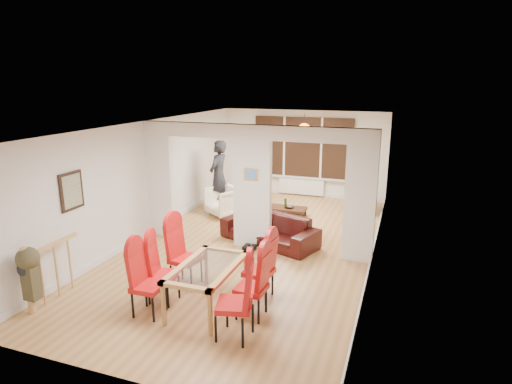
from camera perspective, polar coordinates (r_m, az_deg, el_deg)
The scene contains 24 objects.
floor at distance 9.28m, azimuth -0.46°, elevation -7.20°, with size 5.00×9.00×0.01m, color #B8834A.
room_walls at distance 8.88m, azimuth -0.48°, elevation 0.61°, with size 5.00×9.00×2.60m, color silver, non-canonical shape.
divider_wall at distance 8.88m, azimuth -0.48°, elevation 0.61°, with size 5.00×0.18×2.60m, color white.
bay_window_blinds at distance 13.02m, azimuth 6.24°, elevation 5.96°, with size 3.00×0.08×1.80m, color black.
radiator at distance 13.22m, azimuth 6.06°, elevation 0.79°, with size 1.40×0.08×0.50m, color white.
pendant_light at distance 11.77m, azimuth 6.46°, elevation 8.21°, with size 0.36×0.36×0.36m, color orange.
stair_newel at distance 7.71m, azimuth -25.38°, elevation -9.00°, with size 0.40×1.20×1.10m, color tan, non-canonical shape.
wall_poster at distance 8.07m, azimuth -23.38°, elevation 0.14°, with size 0.04×0.52×0.67m, color gray.
pillar_photo at distance 8.72m, azimuth -0.70°, elevation 2.37°, with size 0.30×0.03×0.25m, color #4C8CD8.
dining_table at distance 6.86m, azimuth -6.43°, elevation -12.37°, with size 0.84×1.50×0.70m, color #B27C41, non-canonical shape.
dining_chair_la at distance 6.73m, azimuth -14.20°, elevation -11.48°, with size 0.43×0.43×1.08m, color red, non-canonical shape.
dining_chair_lb at distance 7.05m, azimuth -12.30°, elevation -10.23°, with size 0.42×0.42×1.06m, color red, non-canonical shape.
dining_chair_lc at distance 7.47m, azimuth -9.36°, elevation -8.22°, with size 0.46×0.46×1.16m, color red, non-canonical shape.
dining_chair_ra at distance 5.98m, azimuth -2.92°, elevation -14.01°, with size 0.47×0.47×1.18m, color red, non-canonical shape.
dining_chair_rb at distance 6.49m, azimuth -0.63°, elevation -12.06°, with size 0.43×0.43×1.08m, color red, non-canonical shape.
dining_chair_rc at distance 6.99m, azimuth 0.38°, elevation -9.98°, with size 0.44×0.44×1.09m, color red, non-canonical shape.
sofa at distance 9.35m, azimuth 1.77°, elevation -4.95°, with size 2.17×0.85×0.63m, color black.
armchair at distance 11.26m, azimuth -4.21°, elevation -1.26°, with size 0.80×0.82×0.75m, color beige.
person at distance 11.59m, azimuth -5.01°, elevation 2.17°, with size 0.46×0.70×1.91m, color black.
television at distance 11.91m, azimuth 14.24°, elevation -1.23°, with size 0.13×0.99×0.57m, color black.
coffee_table at distance 11.24m, azimuth 4.03°, elevation -2.64°, with size 1.04×0.52×0.24m, color #341E11, non-canonical shape.
bottle at distance 11.12m, azimuth 3.95°, elevation -1.47°, with size 0.07×0.07×0.27m, color #143F19.
bowl at distance 11.15m, azimuth 4.47°, elevation -2.00°, with size 0.22×0.22×0.06m, color #341E11.
shoes at distance 9.05m, azimuth -0.88°, elevation -7.45°, with size 0.24×0.26×0.10m, color black, non-canonical shape.
Camera 1 is at (2.94, -8.09, 3.46)m, focal length 30.00 mm.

